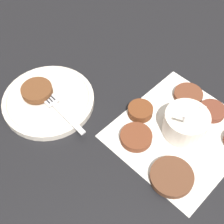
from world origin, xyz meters
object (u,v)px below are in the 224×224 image
at_px(sauce_bowl, 185,123).
at_px(serving_plate, 48,100).
at_px(fork, 55,104).
at_px(fritter_on_plate, 37,90).

height_order(sauce_bowl, serving_plate, sauce_bowl).
height_order(serving_plate, fork, fork).
height_order(fritter_on_plate, fork, fritter_on_plate).
bearing_deg(serving_plate, fritter_on_plate, 119.53).
bearing_deg(sauce_bowl, fork, 134.91).
xyz_separation_m(sauce_bowl, serving_plate, (-0.21, 0.23, -0.02)).
height_order(sauce_bowl, fork, sauce_bowl).
distance_m(sauce_bowl, fork, 0.29).
bearing_deg(fork, serving_plate, 94.66).
distance_m(serving_plate, fork, 0.03).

